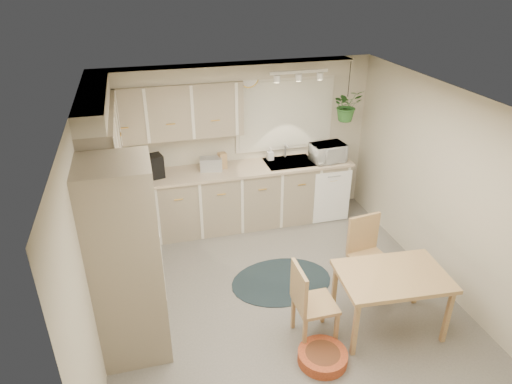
% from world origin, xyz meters
% --- Properties ---
extents(floor, '(4.20, 4.20, 0.00)m').
position_xyz_m(floor, '(0.00, 0.00, 0.00)').
color(floor, slate).
rests_on(floor, ground).
extents(ceiling, '(4.20, 4.20, 0.00)m').
position_xyz_m(ceiling, '(0.00, 0.00, 2.40)').
color(ceiling, silver).
rests_on(ceiling, wall_back).
extents(wall_back, '(4.00, 0.04, 2.40)m').
position_xyz_m(wall_back, '(0.00, 2.10, 1.20)').
color(wall_back, '#BDB49C').
rests_on(wall_back, floor).
extents(wall_front, '(4.00, 0.04, 2.40)m').
position_xyz_m(wall_front, '(0.00, -2.10, 1.20)').
color(wall_front, '#BDB49C').
rests_on(wall_front, floor).
extents(wall_left, '(0.04, 4.20, 2.40)m').
position_xyz_m(wall_left, '(-2.00, 0.00, 1.20)').
color(wall_left, '#BDB49C').
rests_on(wall_left, floor).
extents(wall_right, '(0.04, 4.20, 2.40)m').
position_xyz_m(wall_right, '(2.00, 0.00, 1.20)').
color(wall_right, '#BDB49C').
rests_on(wall_right, floor).
extents(base_cab_left, '(0.60, 1.85, 0.90)m').
position_xyz_m(base_cab_left, '(-1.70, 0.88, 0.45)').
color(base_cab_left, gray).
rests_on(base_cab_left, floor).
extents(base_cab_back, '(3.60, 0.60, 0.90)m').
position_xyz_m(base_cab_back, '(-0.20, 1.80, 0.45)').
color(base_cab_back, gray).
rests_on(base_cab_back, floor).
extents(counter_left, '(0.64, 1.89, 0.04)m').
position_xyz_m(counter_left, '(-1.69, 0.88, 0.92)').
color(counter_left, '#C5A990').
rests_on(counter_left, base_cab_left).
extents(counter_back, '(3.64, 0.64, 0.04)m').
position_xyz_m(counter_back, '(-0.20, 1.79, 0.92)').
color(counter_back, '#C5A990').
rests_on(counter_back, base_cab_back).
extents(oven_stack, '(0.65, 0.65, 2.10)m').
position_xyz_m(oven_stack, '(-1.68, -0.38, 1.05)').
color(oven_stack, gray).
rests_on(oven_stack, floor).
extents(wall_oven_face, '(0.02, 0.56, 0.58)m').
position_xyz_m(wall_oven_face, '(-1.35, -0.38, 1.05)').
color(wall_oven_face, white).
rests_on(wall_oven_face, oven_stack).
extents(upper_cab_left, '(0.35, 2.00, 0.75)m').
position_xyz_m(upper_cab_left, '(-1.82, 1.00, 1.83)').
color(upper_cab_left, gray).
rests_on(upper_cab_left, wall_left).
extents(upper_cab_back, '(2.00, 0.35, 0.75)m').
position_xyz_m(upper_cab_back, '(-1.00, 1.93, 1.83)').
color(upper_cab_back, gray).
rests_on(upper_cab_back, wall_back).
extents(soffit_left, '(0.30, 2.00, 0.20)m').
position_xyz_m(soffit_left, '(-1.85, 1.00, 2.30)').
color(soffit_left, '#BDB49C').
rests_on(soffit_left, wall_left).
extents(soffit_back, '(3.60, 0.30, 0.20)m').
position_xyz_m(soffit_back, '(-0.20, 1.95, 2.30)').
color(soffit_back, '#BDB49C').
rests_on(soffit_back, wall_back).
extents(cooktop, '(0.52, 0.58, 0.02)m').
position_xyz_m(cooktop, '(-1.68, 0.30, 0.94)').
color(cooktop, white).
rests_on(cooktop, counter_left).
extents(range_hood, '(0.40, 0.60, 0.14)m').
position_xyz_m(range_hood, '(-1.70, 0.30, 1.40)').
color(range_hood, white).
rests_on(range_hood, upper_cab_left).
extents(window_blinds, '(1.40, 0.02, 1.00)m').
position_xyz_m(window_blinds, '(0.70, 2.07, 1.60)').
color(window_blinds, white).
rests_on(window_blinds, wall_back).
extents(window_frame, '(1.50, 0.02, 1.10)m').
position_xyz_m(window_frame, '(0.70, 2.08, 1.60)').
color(window_frame, beige).
rests_on(window_frame, wall_back).
extents(sink, '(0.70, 0.48, 0.10)m').
position_xyz_m(sink, '(0.70, 1.80, 0.90)').
color(sink, '#B0B3B8').
rests_on(sink, counter_back).
extents(dishwasher_front, '(0.58, 0.02, 0.83)m').
position_xyz_m(dishwasher_front, '(1.30, 1.49, 0.42)').
color(dishwasher_front, white).
rests_on(dishwasher_front, base_cab_back).
extents(track_light_bar, '(0.80, 0.04, 0.04)m').
position_xyz_m(track_light_bar, '(0.70, 1.55, 2.33)').
color(track_light_bar, white).
rests_on(track_light_bar, ceiling).
extents(wall_clock, '(0.30, 0.03, 0.30)m').
position_xyz_m(wall_clock, '(0.15, 2.07, 2.18)').
color(wall_clock, gold).
rests_on(wall_clock, wall_back).
extents(dining_table, '(1.19, 0.84, 0.71)m').
position_xyz_m(dining_table, '(0.97, -0.79, 0.35)').
color(dining_table, tan).
rests_on(dining_table, floor).
extents(chair_left, '(0.43, 0.43, 0.92)m').
position_xyz_m(chair_left, '(0.15, -0.71, 0.46)').
color(chair_left, tan).
rests_on(chair_left, floor).
extents(chair_back, '(0.50, 0.50, 0.95)m').
position_xyz_m(chair_back, '(1.07, -0.16, 0.47)').
color(chair_back, tan).
rests_on(chair_back, floor).
extents(braided_rug, '(1.32, 1.01, 0.01)m').
position_xyz_m(braided_rug, '(0.11, 0.26, 0.01)').
color(braided_rug, black).
rests_on(braided_rug, floor).
extents(pet_bed, '(0.58, 0.58, 0.12)m').
position_xyz_m(pet_bed, '(0.11, -1.07, 0.06)').
color(pet_bed, '#C65227').
rests_on(pet_bed, floor).
extents(microwave, '(0.52, 0.32, 0.33)m').
position_xyz_m(microwave, '(1.27, 1.70, 1.11)').
color(microwave, white).
rests_on(microwave, counter_back).
extents(soap_bottle, '(0.11, 0.21, 0.09)m').
position_xyz_m(soap_bottle, '(0.45, 1.95, 0.99)').
color(soap_bottle, white).
rests_on(soap_bottle, counter_back).
extents(hanging_plant, '(0.46, 0.50, 0.36)m').
position_xyz_m(hanging_plant, '(1.51, 1.70, 1.73)').
color(hanging_plant, '#2C6127').
rests_on(hanging_plant, ceiling).
extents(coffee_maker, '(0.23, 0.26, 0.32)m').
position_xyz_m(coffee_maker, '(-1.25, 1.80, 1.10)').
color(coffee_maker, black).
rests_on(coffee_maker, counter_back).
extents(toaster, '(0.34, 0.23, 0.19)m').
position_xyz_m(toaster, '(-0.47, 1.82, 1.03)').
color(toaster, '#B0B3B8').
rests_on(toaster, counter_back).
extents(knife_block, '(0.13, 0.13, 0.23)m').
position_xyz_m(knife_block, '(-0.30, 1.85, 1.06)').
color(knife_block, tan).
rests_on(knife_block, counter_back).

